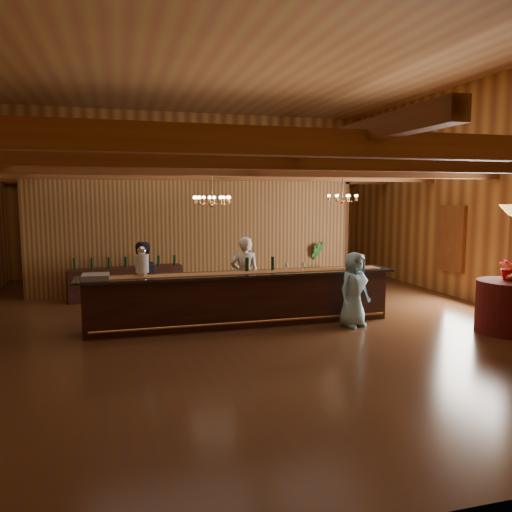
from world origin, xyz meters
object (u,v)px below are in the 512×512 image
object	(u,v)px
chandelier_left	(212,200)
bartender	(245,276)
guest	(354,289)
backbar_shelf	(127,283)
floor_plant	(314,263)
staff_second	(142,282)
round_table	(508,307)
beverage_dispenser	(142,262)
tasting_bar	(242,299)
chandelier_right	(342,198)
raffle_drum	(357,261)

from	to	relation	value
chandelier_left	bartender	distance (m)	1.85
bartender	guest	world-z (taller)	bartender
backbar_shelf	floor_plant	distance (m)	5.51
bartender	staff_second	size ratio (longest dim) A/B	1.03
round_table	beverage_dispenser	bearing A→B (deg)	163.75
tasting_bar	chandelier_right	size ratio (longest dim) A/B	8.21
staff_second	floor_plant	distance (m)	6.12
beverage_dispenser	guest	distance (m)	4.30
tasting_bar	floor_plant	bearing A→B (deg)	51.46
staff_second	guest	xyz separation A→B (m)	(4.17, -1.50, -0.09)
beverage_dispenser	floor_plant	world-z (taller)	beverage_dispenser
tasting_bar	beverage_dispenser	distance (m)	2.16
round_table	chandelier_left	distance (m)	6.36
backbar_shelf	round_table	xyz separation A→B (m)	(7.14, -5.41, 0.10)
chandelier_right	guest	distance (m)	3.65
staff_second	chandelier_right	bearing A→B (deg)	-175.22
bartender	chandelier_right	bearing A→B (deg)	-140.34
raffle_drum	staff_second	bearing A→B (deg)	169.40
beverage_dispenser	chandelier_left	xyz separation A→B (m)	(1.55, 0.79, 1.20)
backbar_shelf	floor_plant	world-z (taller)	floor_plant
round_table	backbar_shelf	bearing A→B (deg)	142.84
floor_plant	backbar_shelf	bearing A→B (deg)	-174.45
tasting_bar	beverage_dispenser	world-z (taller)	beverage_dispenser
chandelier_right	staff_second	distance (m)	5.73
chandelier_left	floor_plant	size ratio (longest dim) A/B	0.61
floor_plant	round_table	bearing A→B (deg)	-74.39
chandelier_right	round_table	bearing A→B (deg)	-69.00
tasting_bar	backbar_shelf	world-z (taller)	tasting_bar
floor_plant	guest	bearing A→B (deg)	-102.35
round_table	guest	world-z (taller)	guest
bartender	chandelier_left	bearing A→B (deg)	15.11
bartender	floor_plant	world-z (taller)	bartender
round_table	chandelier_left	bearing A→B (deg)	152.34
bartender	beverage_dispenser	bearing A→B (deg)	34.13
tasting_bar	floor_plant	world-z (taller)	floor_plant
tasting_bar	round_table	world-z (taller)	tasting_bar
backbar_shelf	chandelier_left	xyz separation A→B (m)	(1.81, -2.62, 2.17)
tasting_bar	floor_plant	distance (m)	5.14
chandelier_right	floor_plant	world-z (taller)	chandelier_right
round_table	floor_plant	xyz separation A→B (m)	(-1.66, 5.94, 0.15)
round_table	floor_plant	world-z (taller)	floor_plant
raffle_drum	floor_plant	distance (m)	4.16
chandelier_left	staff_second	distance (m)	2.31
backbar_shelf	staff_second	xyz separation A→B (m)	(0.27, -2.68, 0.45)
chandelier_left	floor_plant	world-z (taller)	chandelier_left
tasting_bar	chandelier_left	xyz separation A→B (m)	(-0.45, 0.85, 2.03)
bartender	guest	xyz separation A→B (m)	(1.91, -1.56, -0.12)
chandelier_left	guest	size ratio (longest dim) A/B	0.52
guest	chandelier_right	bearing A→B (deg)	49.30
round_table	guest	size ratio (longest dim) A/B	0.77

